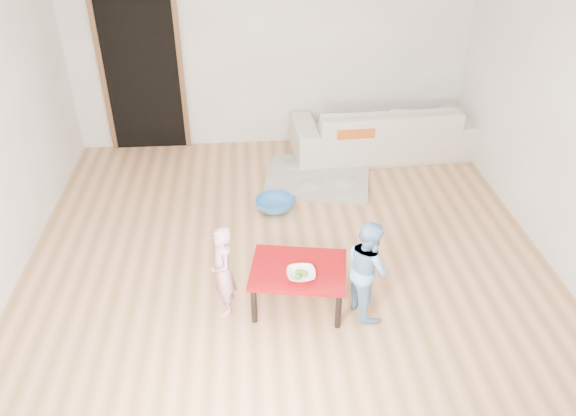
{
  "coord_description": "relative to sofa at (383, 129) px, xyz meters",
  "views": [
    {
      "loc": [
        -0.33,
        -4.39,
        3.36
      ],
      "look_at": [
        0.0,
        -0.2,
        0.65
      ],
      "focal_mm": 35.0,
      "sensor_mm": 36.0,
      "label": 1
    }
  ],
  "objects": [
    {
      "name": "basin",
      "position": [
        -1.46,
        -1.27,
        -0.27
      ],
      "size": [
        0.43,
        0.43,
        0.13
      ],
      "primitive_type": "imported",
      "color": "#3175B9",
      "rests_on": "floor"
    },
    {
      "name": "red_table",
      "position": [
        -1.35,
        -2.79,
        -0.13
      ],
      "size": [
        0.88,
        0.72,
        0.4
      ],
      "primitive_type": null,
      "rotation": [
        0.0,
        0.0,
        -0.17
      ],
      "color": "maroon",
      "rests_on": "floor"
    },
    {
      "name": "doorway",
      "position": [
        -2.99,
        0.43,
        0.69
      ],
      "size": [
        1.02,
        0.08,
        2.11
      ],
      "primitive_type": null,
      "color": "brown",
      "rests_on": "back_wall"
    },
    {
      "name": "back_wall",
      "position": [
        -1.39,
        0.45,
        0.97
      ],
      "size": [
        5.0,
        0.02,
        2.6
      ],
      "primitive_type": "cube",
      "color": "white",
      "rests_on": "floor"
    },
    {
      "name": "right_wall",
      "position": [
        1.11,
        -2.05,
        0.97
      ],
      "size": [
        0.02,
        5.0,
        2.6
      ],
      "primitive_type": "cube",
      "color": "white",
      "rests_on": "floor"
    },
    {
      "name": "broccoli",
      "position": [
        -1.34,
        -2.91,
        0.09
      ],
      "size": [
        0.12,
        0.12,
        0.06
      ],
      "primitive_type": null,
      "color": "#2D5919",
      "rests_on": "red_table"
    },
    {
      "name": "sofa",
      "position": [
        0.0,
        0.0,
        0.0
      ],
      "size": [
        2.33,
        1.02,
        0.67
      ],
      "primitive_type": "imported",
      "rotation": [
        0.0,
        0.0,
        3.2
      ],
      "color": "beige",
      "rests_on": "floor"
    },
    {
      "name": "blanket",
      "position": [
        -0.91,
        -0.66,
        -0.3
      ],
      "size": [
        1.38,
        1.22,
        0.06
      ],
      "primitive_type": null,
      "rotation": [
        0.0,
        0.0,
        -0.21
      ],
      "color": "#BAB4A4",
      "rests_on": "floor"
    },
    {
      "name": "floor",
      "position": [
        -1.39,
        -2.05,
        -0.33
      ],
      "size": [
        5.0,
        5.0,
        0.01
      ],
      "primitive_type": "cube",
      "color": "#9E7244",
      "rests_on": "ground"
    },
    {
      "name": "child_blue",
      "position": [
        -0.78,
        -2.9,
        0.12
      ],
      "size": [
        0.45,
        0.51,
        0.9
      ],
      "primitive_type": "imported",
      "rotation": [
        0.0,
        0.0,
        1.86
      ],
      "color": "#5FAFDC",
      "rests_on": "floor"
    },
    {
      "name": "bowl",
      "position": [
        -1.34,
        -2.91,
        0.09
      ],
      "size": [
        0.23,
        0.23,
        0.06
      ],
      "primitive_type": "imported",
      "color": "white",
      "rests_on": "red_table"
    },
    {
      "name": "cushion",
      "position": [
        -0.45,
        -0.27,
        0.17
      ],
      "size": [
        0.48,
        0.44,
        0.12
      ],
      "primitive_type": "cube",
      "rotation": [
        0.0,
        0.0,
        0.06
      ],
      "color": "#D25817",
      "rests_on": "sofa"
    },
    {
      "name": "child_pink",
      "position": [
        -1.98,
        -2.81,
        0.08
      ],
      "size": [
        0.28,
        0.35,
        0.83
      ],
      "primitive_type": "imported",
      "rotation": [
        0.0,
        0.0,
        -1.27
      ],
      "color": "#D6618B",
      "rests_on": "floor"
    }
  ]
}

